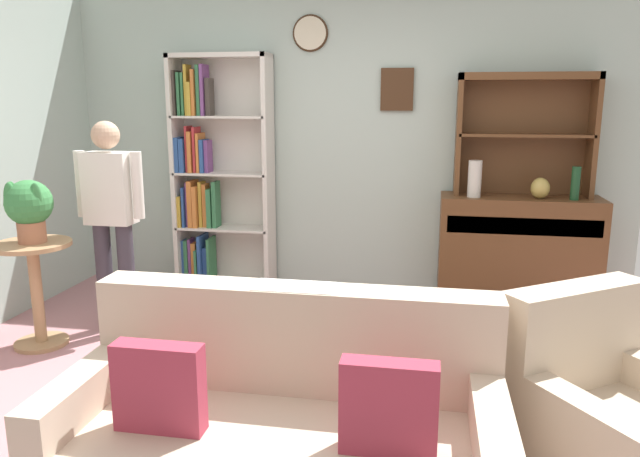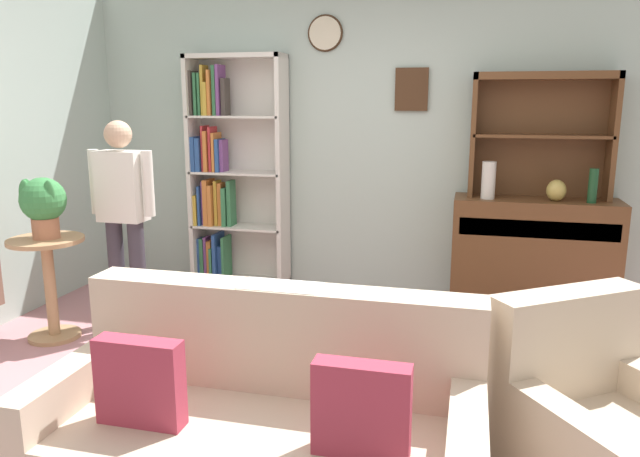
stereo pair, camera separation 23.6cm
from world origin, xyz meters
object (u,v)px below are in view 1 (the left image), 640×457
vase_round (540,188)px  armchair_floral (612,431)px  plant_stand (36,283)px  coffee_table (323,348)px  vase_tall (475,179)px  book_stack (328,337)px  sideboard_hutch (525,118)px  sideboard (518,245)px  bottle_wine (575,183)px  potted_plant_large (28,206)px  person_reading (111,212)px  couch_floral (282,440)px  bookshelf (214,175)px

vase_round → armchair_floral: 2.59m
plant_stand → coffee_table: (2.12, -0.51, -0.10)m
vase_tall → book_stack: 2.31m
sideboard_hutch → vase_round: bearing=-53.5°
coffee_table → vase_round: bearing=54.0°
sideboard → book_stack: bearing=-120.7°
coffee_table → bottle_wine: bearing=49.1°
armchair_floral → potted_plant_large: 3.71m
bottle_wine → plant_stand: size_ratio=0.36×
vase_tall → plant_stand: vase_tall is taller
armchair_floral → plant_stand: bearing=163.7°
plant_stand → sideboard: bearing=24.1°
person_reading → sideboard_hutch: bearing=22.7°
book_stack → bottle_wine: bearing=50.9°
couch_floral → plant_stand: size_ratio=2.41×
sideboard → plant_stand: size_ratio=1.74×
couch_floral → armchair_floral: 1.44m
bookshelf → couch_floral: bookshelf is taller
bookshelf → person_reading: (-0.33, -1.24, -0.12)m
armchair_floral → book_stack: (-1.33, 0.43, 0.17)m
sideboard → coffee_table: size_ratio=1.63×
vase_round → potted_plant_large: potted_plant_large is taller
bottle_wine → book_stack: size_ratio=1.29×
couch_floral → coffee_table: couch_floral is taller
vase_tall → person_reading: size_ratio=0.19×
vase_tall → book_stack: (-0.87, -2.04, -0.61)m
couch_floral → vase_round: bearing=63.0°
armchair_floral → book_stack: size_ratio=5.13×
coffee_table → potted_plant_large: bearing=166.5°
sideboard → book_stack: 2.47m
person_reading → coffee_table: person_reading is taller
armchair_floral → coffee_table: (-1.37, 0.51, 0.06)m
vase_tall → coffee_table: (-0.91, -1.96, -0.72)m
couch_floral → vase_tall: bearing=71.8°
couch_floral → coffee_table: bearing=88.7°
potted_plant_large → couch_floral: bearing=-33.4°
armchair_floral → person_reading: bearing=155.8°
bottle_wine → book_stack: bearing=-129.1°
sideboard_hutch → coffee_table: (-1.30, -2.15, -1.21)m
bottle_wine → couch_floral: (-1.71, -2.83, -0.74)m
potted_plant_large → person_reading: person_reading is taller
potted_plant_large → book_stack: (2.16, -0.59, -0.54)m
vase_tall → plant_stand: size_ratio=0.40×
bookshelf → sideboard: (2.70, -0.08, -0.52)m
vase_round → sideboard_hutch: bearing=126.5°
couch_floral → book_stack: 0.81m
bottle_wine → potted_plant_large: size_ratio=0.62×
vase_round → bottle_wine: (0.26, -0.02, 0.05)m
vase_tall → potted_plant_large: size_ratio=0.70×
armchair_floral → potted_plant_large: size_ratio=2.48×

